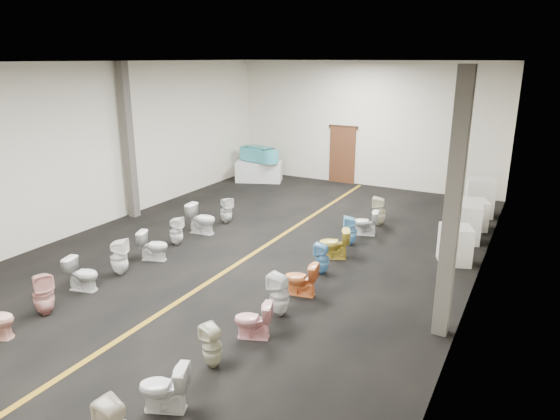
{
  "coord_description": "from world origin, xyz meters",
  "views": [
    {
      "loc": [
        5.93,
        -9.59,
        4.59
      ],
      "look_at": [
        0.25,
        1.0,
        0.9
      ],
      "focal_mm": 32.0,
      "sensor_mm": 36.0,
      "label": 1
    }
  ],
  "objects_px": {
    "bathtub": "(259,154)",
    "toilet_left_7": "(176,231)",
    "toilet_left_4": "(82,274)",
    "toilet_left_9": "(226,210)",
    "toilet_right_10": "(379,211)",
    "toilet_left_6": "(154,246)",
    "toilet_right_3": "(253,320)",
    "toilet_right_4": "(279,295)",
    "toilet_left_3": "(43,294)",
    "toilet_right_7": "(334,244)",
    "toilet_right_9": "(365,223)",
    "toilet_right_8": "(350,231)",
    "toilet_left_5": "(119,257)",
    "toilet_right_5": "(301,279)",
    "toilet_right_2": "(212,346)",
    "appliance_crate_c": "(472,214)",
    "display_table": "(259,171)",
    "toilet_right_6": "(322,259)",
    "appliance_crate_d": "(480,197)",
    "appliance_crate_a": "(455,245)",
    "toilet_left_8": "(202,219)",
    "toilet_right_1": "(164,388)"
  },
  "relations": [
    {
      "from": "bathtub",
      "to": "toilet_left_7",
      "type": "relative_size",
      "value": 2.47
    },
    {
      "from": "toilet_left_4",
      "to": "toilet_left_9",
      "type": "distance_m",
      "value": 5.0
    },
    {
      "from": "toilet_right_10",
      "to": "toilet_left_6",
      "type": "bearing_deg",
      "value": -47.93
    },
    {
      "from": "toilet_right_3",
      "to": "toilet_right_4",
      "type": "height_order",
      "value": "toilet_right_4"
    },
    {
      "from": "toilet_left_3",
      "to": "toilet_left_7",
      "type": "xyz_separation_m",
      "value": [
        -0.18,
        4.0,
        -0.05
      ]
    },
    {
      "from": "toilet_right_7",
      "to": "toilet_right_9",
      "type": "bearing_deg",
      "value": 152.67
    },
    {
      "from": "toilet_right_8",
      "to": "toilet_left_6",
      "type": "bearing_deg",
      "value": -73.98
    },
    {
      "from": "toilet_left_3",
      "to": "toilet_left_5",
      "type": "relative_size",
      "value": 1.02
    },
    {
      "from": "toilet_left_6",
      "to": "toilet_right_5",
      "type": "height_order",
      "value": "toilet_left_6"
    },
    {
      "from": "toilet_left_5",
      "to": "toilet_right_2",
      "type": "relative_size",
      "value": 1.18
    },
    {
      "from": "bathtub",
      "to": "toilet_right_5",
      "type": "xyz_separation_m",
      "value": [
        5.67,
        -7.96,
        -0.72
      ]
    },
    {
      "from": "toilet_right_3",
      "to": "toilet_right_10",
      "type": "bearing_deg",
      "value": 159.7
    },
    {
      "from": "toilet_right_4",
      "to": "toilet_right_2",
      "type": "bearing_deg",
      "value": -1.5
    },
    {
      "from": "appliance_crate_c",
      "to": "toilet_right_3",
      "type": "height_order",
      "value": "appliance_crate_c"
    },
    {
      "from": "display_table",
      "to": "toilet_right_8",
      "type": "height_order",
      "value": "display_table"
    },
    {
      "from": "toilet_left_3",
      "to": "toilet_left_6",
      "type": "xyz_separation_m",
      "value": [
        -0.02,
        2.98,
        -0.07
      ]
    },
    {
      "from": "toilet_right_6",
      "to": "toilet_left_7",
      "type": "bearing_deg",
      "value": -93.79
    },
    {
      "from": "appliance_crate_c",
      "to": "toilet_right_10",
      "type": "relative_size",
      "value": 1.0
    },
    {
      "from": "toilet_left_5",
      "to": "toilet_right_5",
      "type": "xyz_separation_m",
      "value": [
        3.93,
        1.0,
        -0.06
      ]
    },
    {
      "from": "appliance_crate_d",
      "to": "toilet_right_10",
      "type": "bearing_deg",
      "value": -135.51
    },
    {
      "from": "appliance_crate_c",
      "to": "toilet_left_6",
      "type": "height_order",
      "value": "appliance_crate_c"
    },
    {
      "from": "toilet_right_3",
      "to": "appliance_crate_a",
      "type": "bearing_deg",
      "value": 134.3
    },
    {
      "from": "appliance_crate_d",
      "to": "toilet_left_9",
      "type": "relative_size",
      "value": 1.46
    },
    {
      "from": "toilet_left_5",
      "to": "toilet_left_9",
      "type": "xyz_separation_m",
      "value": [
        0.04,
        4.09,
        -0.03
      ]
    },
    {
      "from": "toilet_left_5",
      "to": "toilet_left_8",
      "type": "relative_size",
      "value": 1.01
    },
    {
      "from": "bathtub",
      "to": "toilet_right_7",
      "type": "bearing_deg",
      "value": -31.86
    },
    {
      "from": "appliance_crate_a",
      "to": "appliance_crate_c",
      "type": "distance_m",
      "value": 2.75
    },
    {
      "from": "appliance_crate_a",
      "to": "toilet_right_9",
      "type": "height_order",
      "value": "appliance_crate_a"
    },
    {
      "from": "toilet_right_8",
      "to": "toilet_right_5",
      "type": "bearing_deg",
      "value": -21.59
    },
    {
      "from": "display_table",
      "to": "toilet_right_3",
      "type": "height_order",
      "value": "display_table"
    },
    {
      "from": "toilet_right_1",
      "to": "toilet_right_5",
      "type": "height_order",
      "value": "toilet_right_1"
    },
    {
      "from": "toilet_left_7",
      "to": "toilet_left_9",
      "type": "distance_m",
      "value": 2.07
    },
    {
      "from": "bathtub",
      "to": "toilet_left_6",
      "type": "bearing_deg",
      "value": -62.33
    },
    {
      "from": "toilet_right_5",
      "to": "appliance_crate_d",
      "type": "bearing_deg",
      "value": 152.51
    },
    {
      "from": "toilet_left_7",
      "to": "appliance_crate_a",
      "type": "bearing_deg",
      "value": -85.76
    },
    {
      "from": "bathtub",
      "to": "toilet_left_3",
      "type": "bearing_deg",
      "value": -65.64
    },
    {
      "from": "toilet_left_7",
      "to": "toilet_right_7",
      "type": "relative_size",
      "value": 1.01
    },
    {
      "from": "display_table",
      "to": "toilet_left_5",
      "type": "height_order",
      "value": "toilet_left_5"
    },
    {
      "from": "toilet_right_7",
      "to": "toilet_right_9",
      "type": "height_order",
      "value": "toilet_right_7"
    },
    {
      "from": "appliance_crate_a",
      "to": "toilet_right_8",
      "type": "bearing_deg",
      "value": -178.98
    },
    {
      "from": "appliance_crate_a",
      "to": "toilet_right_6",
      "type": "relative_size",
      "value": 1.24
    },
    {
      "from": "toilet_right_1",
      "to": "toilet_right_9",
      "type": "bearing_deg",
      "value": 156.48
    },
    {
      "from": "appliance_crate_a",
      "to": "toilet_right_8",
      "type": "distance_m",
      "value": 2.55
    },
    {
      "from": "appliance_crate_a",
      "to": "toilet_right_2",
      "type": "height_order",
      "value": "appliance_crate_a"
    },
    {
      "from": "bathtub",
      "to": "toilet_right_1",
      "type": "xyz_separation_m",
      "value": [
        5.55,
        -11.93,
        -0.72
      ]
    },
    {
      "from": "toilet_left_5",
      "to": "toilet_right_3",
      "type": "relative_size",
      "value": 1.24
    },
    {
      "from": "appliance_crate_a",
      "to": "toilet_right_9",
      "type": "distance_m",
      "value": 2.59
    },
    {
      "from": "display_table",
      "to": "appliance_crate_a",
      "type": "height_order",
      "value": "appliance_crate_a"
    },
    {
      "from": "appliance_crate_d",
      "to": "toilet_right_7",
      "type": "height_order",
      "value": "appliance_crate_d"
    },
    {
      "from": "appliance_crate_d",
      "to": "appliance_crate_c",
      "type": "bearing_deg",
      "value": -90.0
    }
  ]
}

